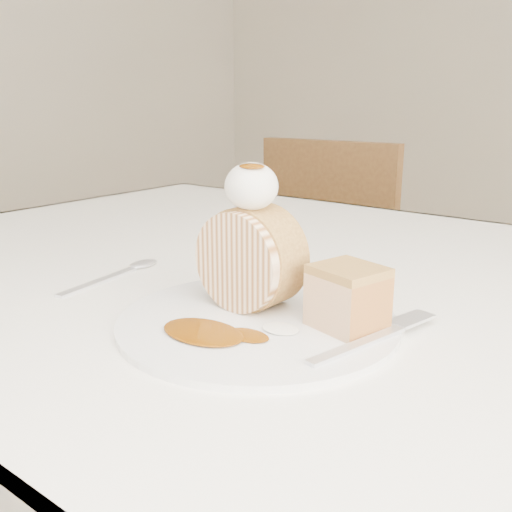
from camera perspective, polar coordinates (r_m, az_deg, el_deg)
The scene contains 10 objects.
table at distance 0.73m, azimuth 7.16°, elevation -8.73°, with size 1.40×0.90×0.75m.
chair_far at distance 1.70m, azimuth 8.58°, elevation -0.80°, with size 0.41×0.41×0.85m.
plate at distance 0.55m, azimuth 0.18°, elevation -6.55°, with size 0.27×0.27×0.01m, color white.
roulade_slice at distance 0.56m, azimuth -0.58°, elevation -0.22°, with size 0.10×0.10×0.05m, color #FCDBAF.
cake_chunk at distance 0.53m, azimuth 9.14°, elevation -4.47°, with size 0.06×0.05×0.05m, color #B28743.
whipped_cream at distance 0.54m, azimuth -0.46°, elevation 6.98°, with size 0.05×0.05×0.05m, color white.
caramel_drizzle at distance 0.53m, azimuth -0.43°, elevation 9.57°, with size 0.03×0.02×0.01m, color #673304.
caramel_pool at distance 0.51m, azimuth -5.33°, elevation -7.54°, with size 0.08×0.05×0.00m, color #673304, non-canonical shape.
fork at distance 0.49m, azimuth 10.15°, elevation -8.75°, with size 0.02×0.16×0.00m, color silver.
spoon at distance 0.69m, azimuth -15.43°, elevation -2.49°, with size 0.02×0.15×0.00m, color silver.
Camera 1 is at (0.34, -0.38, 0.96)m, focal length 40.00 mm.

